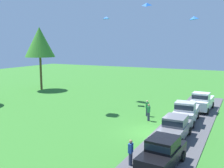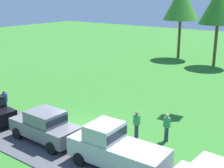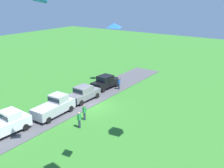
{
  "view_description": "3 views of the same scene",
  "coord_description": "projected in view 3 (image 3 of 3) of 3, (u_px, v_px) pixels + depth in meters",
  "views": [
    {
      "loc": [
        -20.82,
        -6.82,
        7.55
      ],
      "look_at": [
        0.96,
        4.15,
        3.83
      ],
      "focal_mm": 42.0,
      "sensor_mm": 36.0,
      "label": 1
    },
    {
      "loc": [
        12.37,
        -13.25,
        8.31
      ],
      "look_at": [
        -0.62,
        4.08,
        2.05
      ],
      "focal_mm": 50.0,
      "sensor_mm": 36.0,
      "label": 2
    },
    {
      "loc": [
        22.08,
        17.94,
        12.55
      ],
      "look_at": [
        2.11,
        3.95,
        4.21
      ],
      "focal_mm": 42.0,
      "sensor_mm": 36.0,
      "label": 3
    }
  ],
  "objects": [
    {
      "name": "car_sedan_mid_row",
      "position": [
        84.0,
        93.0,
        32.34
      ],
      "size": [
        4.43,
        2.01,
        1.84
      ],
      "color": "slate",
      "rests_on": "ground"
    },
    {
      "name": "person_beside_suv",
      "position": [
        119.0,
        84.0,
        36.17
      ],
      "size": [
        0.36,
        0.24,
        1.71
      ],
      "color": "#2D334C",
      "rests_on": "ground"
    },
    {
      "name": "kite_diamond_over_trees",
      "position": [
        114.0,
        25.0,
        15.03
      ],
      "size": [
        1.1,
        1.18,
        0.26
      ],
      "primitive_type": "pyramid",
      "rotation": [
        -0.01,
        0.0,
        5.74
      ],
      "color": "blue"
    },
    {
      "name": "pavement_strip",
      "position": [
        80.0,
        102.0,
        32.21
      ],
      "size": [
        36.0,
        4.4,
        0.06
      ],
      "primitive_type": "cube",
      "color": "#4C4C51",
      "rests_on": "ground"
    },
    {
      "name": "car_pickup_near_entrance",
      "position": [
        5.0,
        124.0,
        24.47
      ],
      "size": [
        5.09,
        2.25,
        2.14
      ],
      "color": "white",
      "rests_on": "ground"
    },
    {
      "name": "person_watching_sky",
      "position": [
        79.0,
        120.0,
        25.73
      ],
      "size": [
        0.36,
        0.24,
        1.71
      ],
      "color": "#2D334C",
      "rests_on": "ground"
    },
    {
      "name": "car_sedan_by_flagpole",
      "position": [
        105.0,
        81.0,
        36.58
      ],
      "size": [
        4.53,
        2.23,
        1.84
      ],
      "color": "black",
      "rests_on": "ground"
    },
    {
      "name": "car_pickup_far_end",
      "position": [
        55.0,
        106.0,
        28.45
      ],
      "size": [
        5.06,
        2.18,
        2.14
      ],
      "color": "#B7B7BC",
      "rests_on": "ground"
    },
    {
      "name": "ground_plane",
      "position": [
        95.0,
        107.0,
        30.91
      ],
      "size": [
        120.0,
        120.0,
        0.0
      ],
      "primitive_type": "plane",
      "color": "#337528"
    },
    {
      "name": "person_on_lawn",
      "position": [
        84.0,
        112.0,
        27.37
      ],
      "size": [
        0.36,
        0.24,
        1.71
      ],
      "color": "#2D334C",
      "rests_on": "ground"
    }
  ]
}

